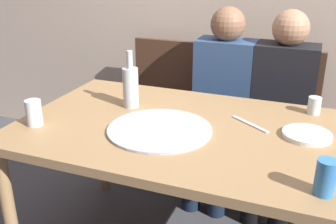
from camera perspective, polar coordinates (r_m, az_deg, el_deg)
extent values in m
cube|color=#99754C|center=(1.77, 1.27, -2.54)|extent=(1.43, 0.94, 0.04)
cylinder|color=#99754C|center=(1.97, -22.16, -13.94)|extent=(0.06, 0.06, 0.70)
cylinder|color=#99754C|center=(2.52, -9.65, -4.21)|extent=(0.06, 0.06, 0.70)
cylinder|color=#99754C|center=(2.22, 21.38, -9.43)|extent=(0.06, 0.06, 0.70)
cylinder|color=#ADADB2|center=(1.70, -1.22, -2.55)|extent=(0.46, 0.46, 0.01)
cylinder|color=#B2BCC1|center=(1.95, -5.49, 3.57)|extent=(0.08, 0.08, 0.20)
cylinder|color=#B2BCC1|center=(1.91, -5.64, 7.66)|extent=(0.03, 0.03, 0.09)
cylinder|color=silver|center=(2.00, 20.63, 0.90)|extent=(0.06, 0.06, 0.08)
cylinder|color=silver|center=(1.84, -19.04, -0.11)|extent=(0.07, 0.07, 0.12)
cylinder|color=#337AC1|center=(1.35, 22.07, -8.86)|extent=(0.07, 0.07, 0.12)
cylinder|color=white|center=(1.75, 19.67, -3.16)|extent=(0.20, 0.20, 0.02)
cube|color=#B7B7BC|center=(1.80, 11.90, -1.72)|extent=(0.19, 0.14, 0.01)
cube|color=#472D1E|center=(2.70, -2.02, 0.33)|extent=(0.44, 0.44, 0.05)
cube|color=#472D1E|center=(2.80, -0.47, 6.02)|extent=(0.44, 0.04, 0.45)
cylinder|color=#472D1E|center=(2.58, 0.28, -6.61)|extent=(0.04, 0.04, 0.42)
cylinder|color=#472D1E|center=(2.72, -7.23, -5.17)|extent=(0.04, 0.04, 0.42)
cylinder|color=#472D1E|center=(2.90, 2.98, -3.24)|extent=(0.04, 0.04, 0.42)
cylinder|color=#472D1E|center=(3.03, -3.86, -2.12)|extent=(0.04, 0.04, 0.42)
cube|color=#472D1E|center=(2.56, 7.89, -1.12)|extent=(0.44, 0.44, 0.05)
cube|color=#472D1E|center=(2.67, 9.18, 4.91)|extent=(0.44, 0.04, 0.45)
cylinder|color=#472D1E|center=(2.47, 10.85, -8.44)|extent=(0.04, 0.04, 0.42)
cylinder|color=#472D1E|center=(2.55, 2.40, -7.00)|extent=(0.04, 0.04, 0.42)
cylinder|color=#472D1E|center=(2.80, 12.36, -4.70)|extent=(0.04, 0.04, 0.42)
cylinder|color=#472D1E|center=(2.87, 4.88, -3.55)|extent=(0.04, 0.04, 0.42)
cube|color=#472D1E|center=(2.52, 15.91, -2.27)|extent=(0.44, 0.44, 0.05)
cube|color=#472D1E|center=(2.63, 16.91, 3.91)|extent=(0.44, 0.04, 0.45)
cylinder|color=#472D1E|center=(2.45, 19.29, -9.68)|extent=(0.04, 0.04, 0.42)
cylinder|color=#472D1E|center=(2.47, 10.44, -8.37)|extent=(0.04, 0.04, 0.42)
cylinder|color=#472D1E|center=(2.78, 19.73, -5.75)|extent=(0.04, 0.04, 0.42)
cylinder|color=#472D1E|center=(2.81, 12.00, -4.64)|extent=(0.04, 0.04, 0.42)
cube|color=navy|center=(2.49, 8.31, 4.55)|extent=(0.36, 0.22, 0.52)
sphere|color=brown|center=(2.41, 8.78, 12.60)|extent=(0.21, 0.21, 0.21)
cylinder|color=black|center=(2.39, 8.71, -2.98)|extent=(0.12, 0.40, 0.12)
cylinder|color=black|center=(2.42, 5.03, -2.42)|extent=(0.12, 0.40, 0.12)
cylinder|color=black|center=(2.32, 7.25, -9.98)|extent=(0.11, 0.11, 0.45)
cylinder|color=black|center=(2.36, 3.44, -9.29)|extent=(0.11, 0.11, 0.45)
cube|color=black|center=(2.44, 16.60, 3.48)|extent=(0.36, 0.22, 0.52)
sphere|color=#A87A5B|center=(2.36, 17.54, 11.66)|extent=(0.21, 0.21, 0.21)
cylinder|color=black|center=(2.35, 17.36, -4.23)|extent=(0.12, 0.40, 0.12)
cylinder|color=black|center=(2.36, 13.50, -3.68)|extent=(0.12, 0.40, 0.12)
cylinder|color=black|center=(2.28, 16.26, -11.42)|extent=(0.11, 0.11, 0.45)
cylinder|color=black|center=(2.29, 12.23, -10.81)|extent=(0.11, 0.11, 0.45)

